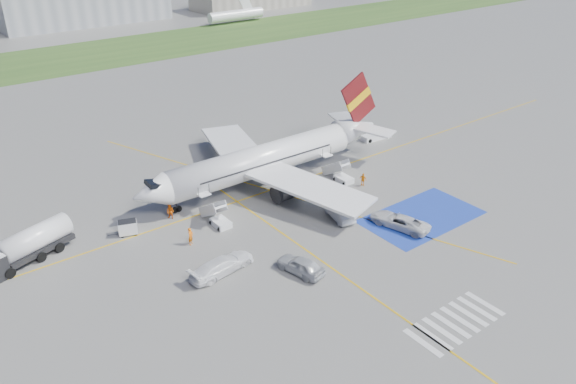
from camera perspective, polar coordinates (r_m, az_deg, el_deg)
name	(u,v)px	position (r m, az deg, el deg)	size (l,w,h in m)	color
ground	(333,230)	(62.51, 4.63, -3.83)	(400.00, 400.00, 0.00)	#60605E
grass_strip	(61,59)	(142.91, -22.03, 12.39)	(400.00, 30.00, 0.01)	#2D4C1E
taxiway_line_main	(270,190)	(70.70, -1.80, 0.19)	(120.00, 0.20, 0.01)	gold
taxiway_line_cross	(364,291)	(53.69, 7.71, -9.89)	(0.20, 60.00, 0.01)	gold
taxiway_line_diag	(270,190)	(70.70, -1.80, 0.19)	(0.20, 60.00, 0.01)	gold
staging_box	(421,217)	(66.58, 13.40, -2.46)	(14.00, 8.00, 0.01)	#1A369F
crosswalk	(455,322)	(51.82, 16.63, -12.55)	(9.00, 4.00, 0.01)	silver
terminal_centre	(83,2)	(185.13, -20.09, 17.67)	(48.00, 18.00, 12.00)	gray
airliner	(271,158)	(71.49, -1.79, 3.52)	(36.81, 32.95, 11.92)	white
airstairs_fwd	(219,219)	(63.50, -7.06, -2.77)	(1.90, 5.20, 3.60)	white
airstairs_aft	(341,176)	(73.23, 5.45, 1.62)	(1.90, 5.20, 3.60)	white
fuel_tanker	(26,249)	(62.23, -25.07, -5.28)	(10.06, 5.55, 3.33)	black
gpu_cart	(128,228)	(63.54, -15.95, -3.56)	(2.29, 1.84, 1.67)	white
belt_loader	(376,136)	(87.36, 8.97, 5.62)	(5.41, 2.38, 1.59)	white
car_silver_a	(301,265)	(55.07, 1.28, -7.44)	(2.03, 5.06, 1.72)	#AFB1B6
car_silver_b	(339,211)	(64.42, 5.20, -1.97)	(1.78, 5.10, 1.68)	#B8BBC0
van_white_a	(400,219)	(63.52, 11.28, -2.75)	(2.39, 5.18, 1.94)	silver
van_white_b	(222,263)	(55.39, -6.73, -7.18)	(2.18, 5.36, 2.10)	white
crew_fwd	(191,236)	(60.16, -9.87, -4.44)	(0.72, 0.47, 1.98)	orange
crew_nose	(170,212)	(65.32, -11.86, -1.97)	(0.90, 0.70, 1.86)	#DD5B0B
crew_aft	(363,180)	(72.09, 7.63, 1.26)	(1.00, 0.42, 1.71)	orange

